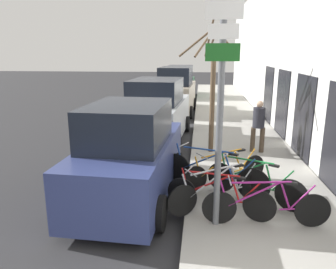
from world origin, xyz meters
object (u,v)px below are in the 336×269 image
parked_car_1 (157,113)px  parked_car_2 (176,93)px  bicycle_1 (219,196)px  pedestrian_near (259,123)px  bicycle_3 (254,183)px  bicycle_5 (226,171)px  street_tree (211,90)px  bicycle_4 (213,173)px  parked_car_3 (180,83)px  bicycle_2 (220,190)px  signpost (220,104)px  bicycle_0 (266,206)px  parked_car_0 (130,157)px

parked_car_1 → parked_car_2: size_ratio=1.03×
bicycle_1 → pedestrian_near: pedestrian_near is taller
bicycle_1 → bicycle_3: 1.00m
bicycle_1 → bicycle_5: bearing=8.6°
bicycle_5 → street_tree: bearing=-26.7°
bicycle_5 → parked_car_2: parked_car_2 is taller
bicycle_4 → street_tree: (0.02, 3.07, 1.50)m
parked_car_2 → parked_car_3: 5.92m
bicycle_2 → parked_car_2: (-1.71, 10.93, 0.57)m
pedestrian_near → bicycle_5: bearing=-104.7°
bicycle_3 → parked_car_3: size_ratio=0.40×
street_tree → bicycle_1: bearing=-89.0°
bicycle_2 → pedestrian_near: pedestrian_near is taller
signpost → bicycle_5: size_ratio=2.05×
bicycle_1 → parked_car_2: (-1.67, 11.20, 0.58)m
bicycle_2 → bicycle_4: (-0.12, 0.77, 0.05)m
bicycle_3 → bicycle_0: bearing=-144.2°
parked_car_1 → parked_car_2: bearing=90.9°
parked_car_3 → pedestrian_near: size_ratio=2.91×
bicycle_4 → bicycle_5: bearing=-17.6°
signpost → bicycle_5: (0.29, 1.76, -1.83)m
parked_car_0 → parked_car_3: (0.06, 16.30, 0.04)m
bicycle_5 → parked_car_2: (-1.90, 9.83, 0.57)m
signpost → bicycle_1: 1.88m
street_tree → bicycle_3: bearing=-76.6°
bicycle_0 → bicycle_3: size_ratio=1.21×
parked_car_3 → street_tree: street_tree is taller
street_tree → bicycle_2: bearing=-88.4°
bicycle_4 → bicycle_5: size_ratio=1.19×
bicycle_4 → bicycle_5: 0.45m
signpost → bicycle_2: (0.10, 0.66, -1.82)m
parked_car_3 → bicycle_3: bearing=-79.9°
bicycle_0 → pedestrian_near: bearing=-9.0°
bicycle_0 → bicycle_4: size_ratio=0.98×
parked_car_2 → parked_car_3: size_ratio=0.97×
bicycle_5 → parked_car_0: 2.22m
parked_car_0 → street_tree: bearing=64.4°
bicycle_3 → signpost: bearing=174.9°
signpost → bicycle_3: size_ratio=2.13×
bicycle_1 → street_tree: street_tree is taller
bicycle_2 → bicycle_5: 1.11m
pedestrian_near → street_tree: street_tree is taller
bicycle_4 → parked_car_0: parked_car_0 is taller
parked_car_0 → parked_car_1: bearing=93.9°
bicycle_3 → parked_car_2: size_ratio=0.41×
bicycle_2 → parked_car_2: 11.08m
parked_car_3 → pedestrian_near: (3.21, -12.96, 0.06)m
signpost → parked_car_0: signpost is taller
bicycle_0 → bicycle_1: size_ratio=1.11×
bicycle_1 → parked_car_0: bearing=84.2°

